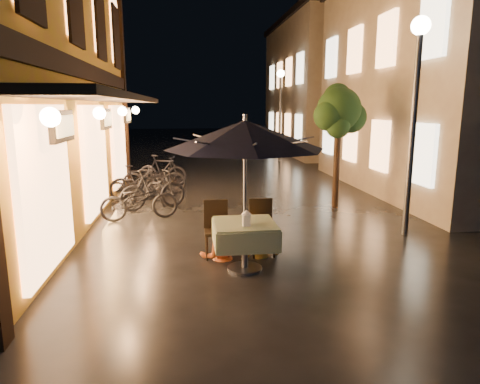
{
  "coord_description": "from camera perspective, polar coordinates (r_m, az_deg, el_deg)",
  "views": [
    {
      "loc": [
        -1.4,
        -5.92,
        2.58
      ],
      "look_at": [
        -0.51,
        1.12,
        1.15
      ],
      "focal_mm": 32.0,
      "sensor_mm": 36.0,
      "label": 1
    }
  ],
  "objects": [
    {
      "name": "ground",
      "position": [
        6.61,
        5.72,
        -11.65
      ],
      "size": [
        90.0,
        90.0,
        0.0
      ],
      "primitive_type": "plane",
      "color": "black",
      "rests_on": "ground"
    },
    {
      "name": "east_building_near",
      "position": [
        15.29,
        29.19,
        13.1
      ],
      "size": [
        7.3,
        9.3,
        6.8
      ],
      "color": "tan",
      "rests_on": "ground"
    },
    {
      "name": "east_building_far",
      "position": [
        25.54,
        13.57,
        13.5
      ],
      "size": [
        7.3,
        10.3,
        7.3
      ],
      "color": "tan",
      "rests_on": "ground"
    },
    {
      "name": "street_tree",
      "position": [
        11.11,
        13.1,
        10.28
      ],
      "size": [
        1.43,
        1.2,
        3.15
      ],
      "color": "black",
      "rests_on": "ground"
    },
    {
      "name": "streetlamp_near",
      "position": [
        9.06,
        22.41,
        12.69
      ],
      "size": [
        0.36,
        0.36,
        4.23
      ],
      "color": "#59595E",
      "rests_on": "ground"
    },
    {
      "name": "streetlamp_far",
      "position": [
        20.4,
        5.39,
        12.29
      ],
      "size": [
        0.36,
        0.36,
        4.23
      ],
      "color": "#59595E",
      "rests_on": "ground"
    },
    {
      "name": "cafe_table",
      "position": [
        6.8,
        0.63,
        -5.65
      ],
      "size": [
        0.99,
        0.99,
        0.78
      ],
      "color": "#59595E",
      "rests_on": "ground"
    },
    {
      "name": "patio_umbrella",
      "position": [
        6.52,
        0.67,
        7.59
      ],
      "size": [
        2.47,
        2.47,
        2.46
      ],
      "color": "#59595E",
      "rests_on": "ground"
    },
    {
      "name": "cafe_chair_left",
      "position": [
        7.48,
        -3.18,
        -4.47
      ],
      "size": [
        0.42,
        0.42,
        0.97
      ],
      "color": "black",
      "rests_on": "ground"
    },
    {
      "name": "cafe_chair_right",
      "position": [
        7.57,
        2.88,
        -4.27
      ],
      "size": [
        0.42,
        0.42,
        0.97
      ],
      "color": "black",
      "rests_on": "ground"
    },
    {
      "name": "table_lantern",
      "position": [
        6.53,
        0.87,
        -3.36
      ],
      "size": [
        0.16,
        0.16,
        0.25
      ],
      "color": "white",
      "rests_on": "cafe_table"
    },
    {
      "name": "person_orange",
      "position": [
        7.3,
        -2.85,
        -3.56
      ],
      "size": [
        0.74,
        0.6,
        1.4
      ],
      "primitive_type": "imported",
      "rotation": [
        0.0,
        0.0,
        3.26
      ],
      "color": "#C75521",
      "rests_on": "ground"
    },
    {
      "name": "person_yellow",
      "position": [
        7.38,
        2.61,
        -3.43
      ],
      "size": [
        1.0,
        0.73,
        1.39
      ],
      "primitive_type": "imported",
      "rotation": [
        0.0,
        0.0,
        3.41
      ],
      "color": "yellow",
      "rests_on": "ground"
    },
    {
      "name": "bicycle_0",
      "position": [
        10.08,
        -13.29,
        -1.06
      ],
      "size": [
        1.84,
        0.97,
        0.92
      ],
      "primitive_type": "imported",
      "rotation": [
        0.0,
        0.0,
        1.79
      ],
      "color": "black",
      "rests_on": "ground"
    },
    {
      "name": "bicycle_1",
      "position": [
        10.99,
        -11.52,
        0.35
      ],
      "size": [
        1.78,
        1.11,
        1.04
      ],
      "primitive_type": "imported",
      "rotation": [
        0.0,
        0.0,
        1.97
      ],
      "color": "black",
      "rests_on": "ground"
    },
    {
      "name": "bicycle_2",
      "position": [
        12.15,
        -13.65,
        0.79
      ],
      "size": [
        1.63,
        0.75,
        0.83
      ],
      "primitive_type": "imported",
      "rotation": [
        0.0,
        0.0,
        1.44
      ],
      "color": "black",
      "rests_on": "ground"
    },
    {
      "name": "bicycle_3",
      "position": [
        12.35,
        -13.37,
        1.33
      ],
      "size": [
        1.69,
        0.92,
        0.98
      ],
      "primitive_type": "imported",
      "rotation": [
        0.0,
        0.0,
        1.87
      ],
      "color": "black",
      "rests_on": "ground"
    },
    {
      "name": "bicycle_4",
      "position": [
        13.07,
        -11.38,
        1.99
      ],
      "size": [
        1.92,
        0.76,
        0.99
      ],
      "primitive_type": "imported",
      "rotation": [
        0.0,
        0.0,
        1.52
      ],
      "color": "black",
      "rests_on": "ground"
    },
    {
      "name": "bicycle_5",
      "position": [
        14.41,
        -10.3,
        2.91
      ],
      "size": [
        1.73,
        0.99,
        1.0
      ],
      "primitive_type": "imported",
      "rotation": [
        0.0,
        0.0,
        1.24
      ],
      "color": "black",
      "rests_on": "ground"
    }
  ]
}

